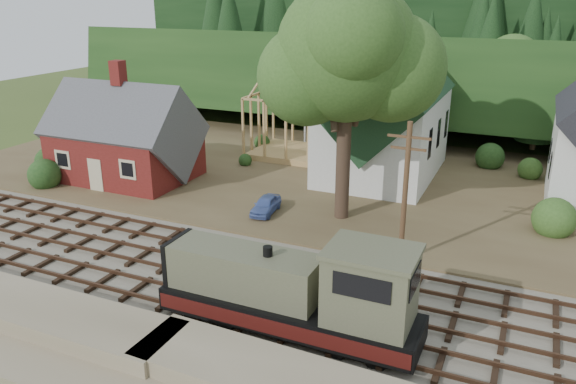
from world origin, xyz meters
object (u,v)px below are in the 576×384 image
at_px(locomotive, 297,293).
at_px(patio_set, 149,159).
at_px(car_blue, 266,205).
at_px(car_green, 101,170).

relative_size(locomotive, patio_set, 4.24).
xyz_separation_m(car_blue, patio_set, (-9.94, 0.92, 1.71)).
bearing_deg(patio_set, locomotive, -36.13).
xyz_separation_m(car_green, patio_set, (5.38, -0.75, 1.72)).
bearing_deg(car_green, locomotive, -122.10).
relative_size(locomotive, car_green, 3.41).
height_order(car_green, patio_set, patio_set).
xyz_separation_m(locomotive, patio_set, (-17.16, 12.53, 0.54)).
distance_m(locomotive, patio_set, 21.25).
distance_m(locomotive, car_green, 26.18).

